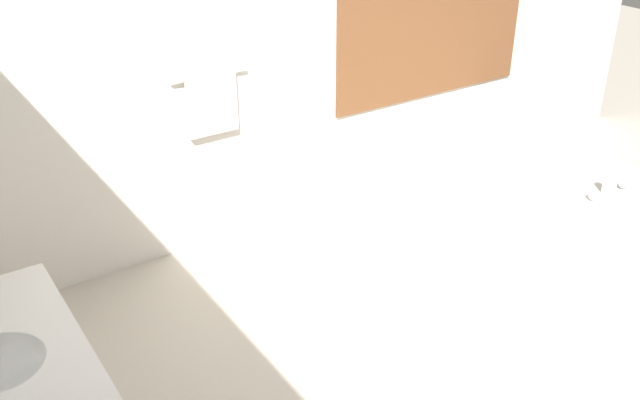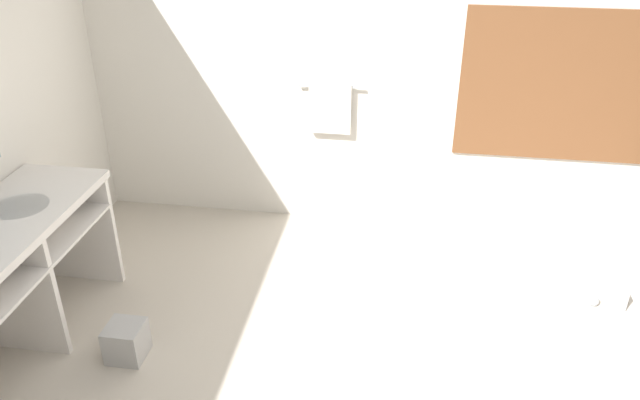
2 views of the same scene
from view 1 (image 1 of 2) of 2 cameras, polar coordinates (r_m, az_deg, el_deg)
The scene contains 2 objects.
wall_back_with_blinds at distance 4.49m, azimuth -5.26°, elevation 13.29°, with size 7.40×0.13×2.70m.
bathtub at distance 5.07m, azimuth 14.79°, elevation 1.37°, with size 0.93×1.71×0.64m.
Camera 1 is at (-2.02, -1.59, 2.47)m, focal length 40.00 mm.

